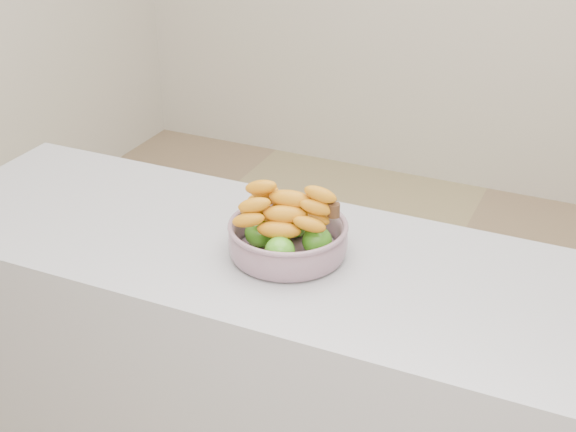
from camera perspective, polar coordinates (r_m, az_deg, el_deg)
name	(u,v)px	position (r m, az deg, el deg)	size (l,w,h in m)	color
ground	(356,431)	(2.72, 4.85, -15.01)	(4.00, 4.00, 0.00)	#96865C
counter	(304,408)	(2.12, 1.12, -13.51)	(2.00, 0.60, 0.90)	#A5A5AD
fruit_bowl	(288,234)	(1.84, -0.01, -1.31)	(0.28, 0.28, 0.16)	#8A94A5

